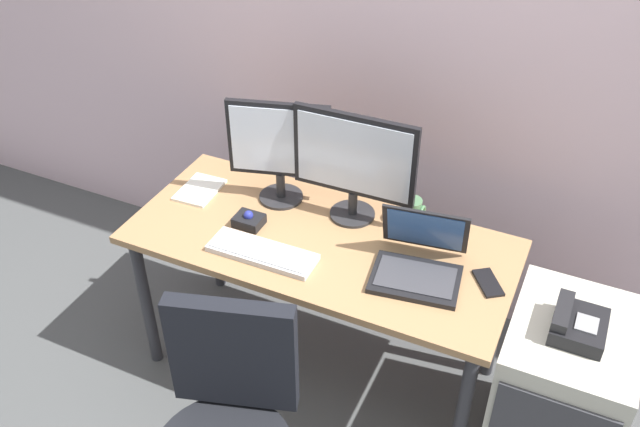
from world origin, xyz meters
name	(u,v)px	position (x,y,z in m)	size (l,w,h in m)	color
ground_plane	(320,364)	(0.00, 0.00, 0.00)	(8.00, 8.00, 0.00)	#4A4C4C
back_wall	(393,4)	(0.00, 0.68, 1.40)	(6.00, 0.10, 2.80)	beige
desk	(320,255)	(0.00, 0.00, 0.63)	(1.47, 0.66, 0.71)	#A3784F
file_cabinet	(556,396)	(0.96, -0.04, 0.34)	(0.42, 0.53, 0.69)	beige
desk_phone	(577,324)	(0.95, -0.06, 0.72)	(0.17, 0.20, 0.09)	black
monitor_main	(354,161)	(0.05, 0.19, 0.97)	(0.49, 0.18, 0.45)	#262628
monitor_side	(279,147)	(-0.26, 0.17, 0.96)	(0.40, 0.18, 0.44)	#262628
keyboard	(262,252)	(-0.15, -0.18, 0.73)	(0.41, 0.14, 0.03)	silver
laptop	(419,261)	(0.40, -0.02, 0.77)	(0.35, 0.34, 0.23)	black
trackball_mouse	(249,220)	(-0.29, -0.04, 0.74)	(0.11, 0.09, 0.07)	black
coffee_mug	(412,211)	(0.28, 0.24, 0.77)	(0.09, 0.08, 0.11)	#4F7B52
paper_notepad	(200,190)	(-0.59, 0.08, 0.72)	(0.15, 0.21, 0.01)	white
cell_phone	(488,283)	(0.64, 0.02, 0.72)	(0.07, 0.14, 0.01)	black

